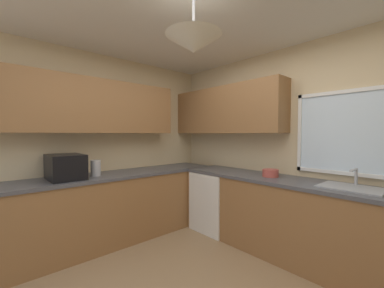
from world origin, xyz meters
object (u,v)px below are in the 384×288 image
(microwave, at_px, (66,167))
(bowl, at_px, (270,173))
(kettle, at_px, (96,168))
(dishwasher, at_px, (217,201))
(sink_assembly, at_px, (351,187))

(microwave, distance_m, bowl, 2.46)
(microwave, relative_size, kettle, 2.38)
(dishwasher, relative_size, sink_assembly, 1.60)
(dishwasher, distance_m, microwave, 2.11)
(dishwasher, xyz_separation_m, kettle, (-0.64, -1.57, 0.58))
(kettle, bearing_deg, sink_assembly, 34.21)
(microwave, height_order, kettle, microwave)
(microwave, xyz_separation_m, bowl, (1.52, 1.94, -0.10))
(sink_assembly, bearing_deg, microwave, -140.74)
(kettle, height_order, sink_assembly, kettle)
(bowl, bearing_deg, sink_assembly, 0.48)
(microwave, bearing_deg, dishwasher, 70.90)
(kettle, bearing_deg, bowl, 46.79)
(dishwasher, xyz_separation_m, sink_assembly, (1.72, 0.04, 0.49))
(dishwasher, bearing_deg, microwave, -109.10)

